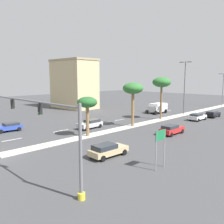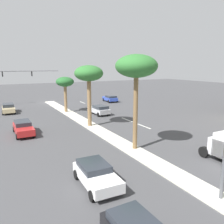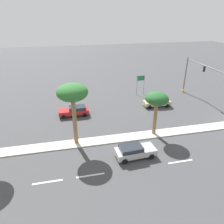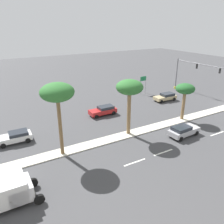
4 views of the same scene
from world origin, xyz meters
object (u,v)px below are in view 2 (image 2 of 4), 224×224
palm_tree_inboard (89,75)px  palm_tree_right (136,68)px  sedan_red_rear (23,128)px  sedan_tan_right (8,108)px  sedan_white_near (96,174)px  sedan_blue_trailing (110,98)px  palm_tree_outboard (65,83)px  sedan_silver_leading (99,109)px

palm_tree_inboard → palm_tree_right: size_ratio=0.89×
sedan_red_rear → sedan_tan_right: bearing=-88.0°
sedan_white_near → sedan_red_rear: bearing=-79.6°
sedan_blue_trailing → palm_tree_right: bearing=66.9°
palm_tree_inboard → sedan_red_rear: (7.77, -0.32, -5.60)m
palm_tree_outboard → sedan_tan_right: palm_tree_outboard is taller
palm_tree_outboard → sedan_red_rear: size_ratio=1.26×
palm_tree_inboard → sedan_red_rear: 9.59m
palm_tree_right → sedan_silver_leading: palm_tree_right is taller
sedan_blue_trailing → sedan_tan_right: sedan_tan_right is taller
palm_tree_outboard → sedan_tan_right: (8.26, -4.13, -4.01)m
palm_tree_inboard → sedan_white_near: (5.23, 13.58, -5.63)m
palm_tree_outboard → palm_tree_inboard: bearing=89.9°
palm_tree_right → sedan_blue_trailing: palm_tree_right is taller
palm_tree_right → sedan_silver_leading: (-3.61, -15.40, -6.51)m
sedan_blue_trailing → sedan_tan_right: size_ratio=0.91×
palm_tree_right → sedan_blue_trailing: (-11.04, -25.88, -6.56)m
sedan_white_near → sedan_tan_right: bearing=-83.8°
sedan_tan_right → sedan_white_near: size_ratio=1.08×
palm_tree_inboard → palm_tree_right: bearing=93.0°
sedan_tan_right → sedan_red_rear: sedan_red_rear is taller
sedan_red_rear → sedan_white_near: (-2.54, 13.90, -0.02)m
sedan_silver_leading → sedan_white_near: bearing=64.6°
palm_tree_right → sedan_silver_leading: size_ratio=1.86×
palm_tree_outboard → sedan_white_near: size_ratio=1.35×
palm_tree_outboard → sedan_white_near: 24.49m
palm_tree_outboard → sedan_tan_right: bearing=-26.5°
sedan_white_near → sedan_silver_leading: bearing=-115.4°
sedan_tan_right → palm_tree_inboard: bearing=120.3°
palm_tree_inboard → sedan_blue_trailing: 20.89m
palm_tree_right → sedan_white_near: size_ratio=2.00×
sedan_silver_leading → sedan_tan_right: size_ratio=0.99×
sedan_silver_leading → sedan_tan_right: bearing=-33.3°
palm_tree_inboard → sedan_white_near: size_ratio=1.78×
palm_tree_inboard → sedan_silver_leading: size_ratio=1.66×
sedan_tan_right → sedan_red_rear: bearing=92.0°
palm_tree_inboard → sedan_blue_trailing: palm_tree_inboard is taller
sedan_silver_leading → sedan_red_rear: size_ratio=1.00×
palm_tree_outboard → sedan_tan_right: 10.07m
sedan_white_near → palm_tree_inboard: bearing=-111.1°
sedan_red_rear → sedan_white_near: bearing=100.4°
palm_tree_inboard → sedan_silver_leading: 9.17m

